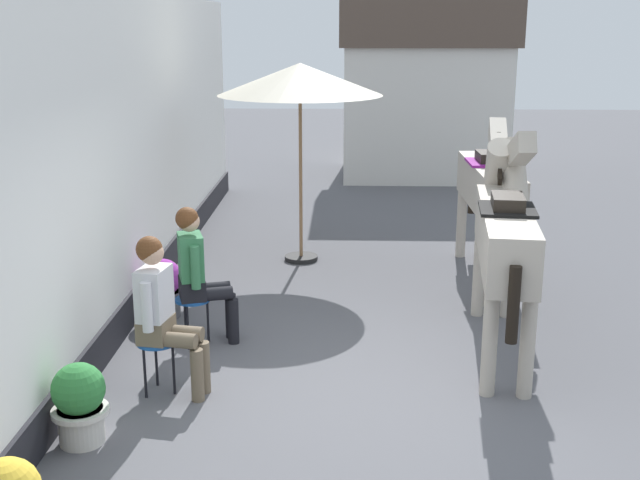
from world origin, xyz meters
name	(u,v)px	position (x,y,z in m)	size (l,w,h in m)	color
ground_plane	(358,284)	(0.00, 3.00, 0.00)	(40.00, 40.00, 0.00)	#56565B
pub_facade_wall	(105,183)	(-2.55, 1.50, 1.54)	(0.34, 14.00, 3.40)	white
distant_cottage	(423,87)	(1.40, 10.21, 1.80)	(3.40, 2.60, 3.50)	silver
seated_visitor_near	(162,308)	(-1.68, 0.02, 0.78)	(0.61, 0.48, 1.39)	#194C99
seated_visitor_far	(198,269)	(-1.58, 1.12, 0.78)	(0.61, 0.48, 1.39)	#194C99
saddled_horse_near	(504,232)	(1.34, 1.14, 1.16)	(0.68, 2.99, 2.06)	#B2A899
saddled_horse_far	(491,189)	(1.58, 3.16, 1.16)	(0.51, 3.00, 2.06)	#B2A899
flower_planter_inner_near	(79,402)	(-2.14, -0.83, 0.33)	(0.43, 0.43, 0.64)	beige
flower_planter_farthest	(163,287)	(-2.10, 1.86, 0.33)	(0.43, 0.43, 0.64)	#4C4C51
cafe_parasol	(300,81)	(-0.74, 4.01, 2.36)	(2.10, 2.10, 2.58)	black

